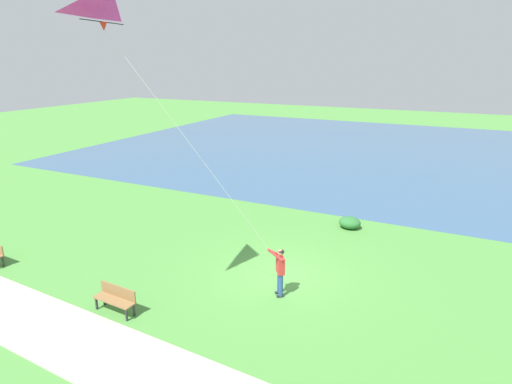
# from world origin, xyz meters

# --- Properties ---
(ground_plane) EXTENTS (120.00, 120.00, 0.00)m
(ground_plane) POSITION_xyz_m (0.00, 0.00, 0.00)
(ground_plane) COLOR #4C8E3D
(lake_water) EXTENTS (36.00, 44.00, 0.01)m
(lake_water) POSITION_xyz_m (25.20, 4.00, 0.00)
(lake_water) COLOR #385B7F
(lake_water) RESTS_ON ground
(walkway_path) EXTENTS (4.09, 32.08, 0.02)m
(walkway_path) POSITION_xyz_m (-6.33, 2.00, 0.01)
(walkway_path) COLOR #B7AD99
(walkway_path) RESTS_ON ground
(person_kite_flyer) EXTENTS (0.57, 0.61, 1.83)m
(person_kite_flyer) POSITION_xyz_m (-1.34, -0.47, 1.05)
(person_kite_flyer) COLOR #232328
(person_kite_flyer) RESTS_ON ground
(flying_kite) EXTENTS (3.77, 3.75, 7.83)m
(flying_kite) POSITION_xyz_m (-4.33, 3.08, 9.07)
(flying_kite) COLOR #E02D9E
(park_bench_near_walkway) EXTENTS (0.52, 1.52, 0.88)m
(park_bench_near_walkway) POSITION_xyz_m (-4.55, 3.91, 0.51)
(park_bench_near_walkway) COLOR olive
(park_bench_near_walkway) RESTS_ON ground
(lakeside_shrub) EXTENTS (0.92, 1.06, 0.57)m
(lakeside_shrub) POSITION_xyz_m (5.79, -1.19, 0.28)
(lakeside_shrub) COLOR #2D7033
(lakeside_shrub) RESTS_ON ground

